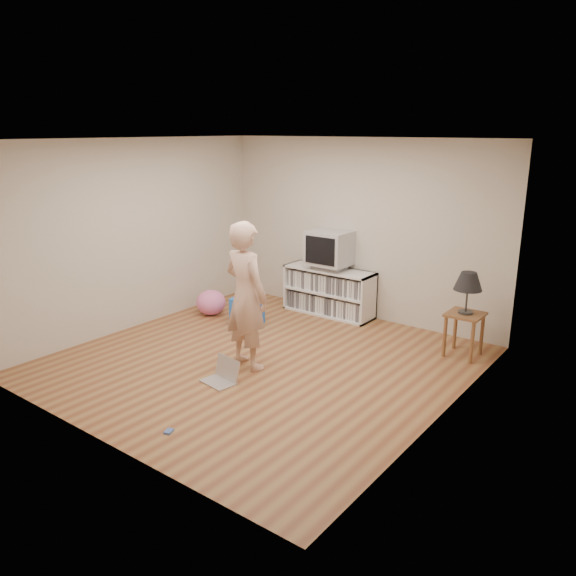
# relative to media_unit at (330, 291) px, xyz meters

# --- Properties ---
(ground) EXTENTS (4.50, 4.50, 0.00)m
(ground) POSITION_rel_media_unit_xyz_m (0.36, -2.04, -0.35)
(ground) COLOR brown
(ground) RESTS_ON ground
(walls) EXTENTS (4.52, 4.52, 2.60)m
(walls) POSITION_rel_media_unit_xyz_m (0.36, -2.04, 0.95)
(walls) COLOR beige
(walls) RESTS_ON ground
(ceiling) EXTENTS (4.50, 4.50, 0.01)m
(ceiling) POSITION_rel_media_unit_xyz_m (0.36, -2.04, 2.25)
(ceiling) COLOR white
(ceiling) RESTS_ON walls
(media_unit) EXTENTS (1.40, 0.45, 0.70)m
(media_unit) POSITION_rel_media_unit_xyz_m (0.00, 0.00, 0.00)
(media_unit) COLOR white
(media_unit) RESTS_ON ground
(dvd_deck) EXTENTS (0.45, 0.35, 0.07)m
(dvd_deck) POSITION_rel_media_unit_xyz_m (0.00, -0.02, 0.39)
(dvd_deck) COLOR gray
(dvd_deck) RESTS_ON media_unit
(crt_tv) EXTENTS (0.60, 0.53, 0.50)m
(crt_tv) POSITION_rel_media_unit_xyz_m (0.00, -0.02, 0.67)
(crt_tv) COLOR #AAAAAF
(crt_tv) RESTS_ON dvd_deck
(side_table) EXTENTS (0.42, 0.42, 0.55)m
(side_table) POSITION_rel_media_unit_xyz_m (2.22, -0.39, 0.07)
(side_table) COLOR brown
(side_table) RESTS_ON ground
(table_lamp) EXTENTS (0.34, 0.34, 0.52)m
(table_lamp) POSITION_rel_media_unit_xyz_m (2.22, -0.39, 0.59)
(table_lamp) COLOR #333333
(table_lamp) RESTS_ON side_table
(person) EXTENTS (0.69, 0.51, 1.74)m
(person) POSITION_rel_media_unit_xyz_m (0.30, -2.24, 0.52)
(person) COLOR #D8AB93
(person) RESTS_ON ground
(laptop) EXTENTS (0.42, 0.35, 0.26)m
(laptop) POSITION_rel_media_unit_xyz_m (0.37, -2.72, -0.28)
(laptop) COLOR silver
(laptop) RESTS_ON ground
(playing_cards) EXTENTS (0.09, 0.11, 0.02)m
(playing_cards) POSITION_rel_media_unit_xyz_m (0.72, -3.82, -0.34)
(playing_cards) COLOR #486BC1
(playing_cards) RESTS_ON ground
(plush_blue) EXTENTS (0.46, 0.41, 0.47)m
(plush_blue) POSITION_rel_media_unit_xyz_m (-0.68, -1.12, -0.15)
(plush_blue) COLOR blue
(plush_blue) RESTS_ON ground
(plush_pink) EXTENTS (0.53, 0.53, 0.37)m
(plush_pink) POSITION_rel_media_unit_xyz_m (-1.39, -1.12, -0.16)
(plush_pink) COLOR pink
(plush_pink) RESTS_ON ground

